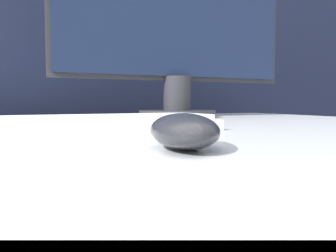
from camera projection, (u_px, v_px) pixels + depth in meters
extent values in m
cube|color=black|center=(63.00, 116.00, 1.15)|extent=(5.00, 0.03, 1.49)
ellipsoid|color=#232328|center=(184.00, 130.00, 0.30)|extent=(0.10, 0.14, 0.03)
cube|color=silver|center=(87.00, 127.00, 0.45)|extent=(0.39, 0.13, 0.02)
cube|color=silver|center=(86.00, 118.00, 0.45)|extent=(0.36, 0.12, 0.01)
cylinder|color=#28282D|center=(177.00, 114.00, 0.92)|extent=(0.21, 0.21, 0.02)
cylinder|color=#28282D|center=(177.00, 93.00, 0.91)|extent=(0.08, 0.08, 0.09)
cube|color=#28282D|center=(177.00, 3.00, 0.90)|extent=(0.68, 0.01, 0.43)
cube|color=#141E38|center=(177.00, 2.00, 0.90)|extent=(0.66, 0.02, 0.40)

